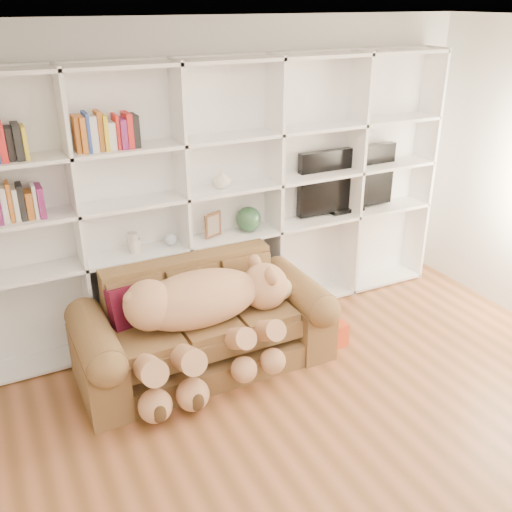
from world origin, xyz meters
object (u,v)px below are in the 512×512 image
sofa (203,330)px  gift_box (329,333)px  tv (347,180)px  teddy_bear (204,313)px

sofa → gift_box: 1.14m
gift_box → tv: 1.55m
gift_box → tv: (0.71, 0.86, 1.08)m
teddy_bear → tv: bearing=19.4°
teddy_bear → sofa: bearing=67.7°
sofa → tv: tv is taller
sofa → tv: 2.11m
teddy_bear → tv: (1.87, 0.82, 0.59)m
gift_box → tv: size_ratio=0.25×
teddy_bear → tv: size_ratio=1.38×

